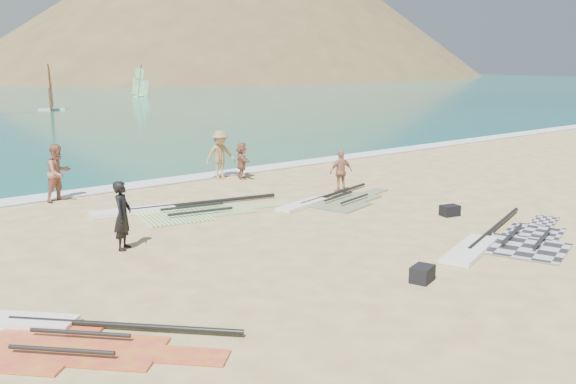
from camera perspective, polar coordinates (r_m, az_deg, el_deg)
ground at (r=16.72m, az=9.74°, el=-5.39°), size 300.00×300.00×0.00m
surf_line at (r=26.24m, az=-10.77°, el=0.89°), size 300.00×1.20×0.04m
headland_main at (r=170.82m, az=-4.29°, el=10.23°), size 143.00×143.00×45.00m
headland_minor at (r=200.27m, az=2.44°, el=10.50°), size 70.00×70.00×28.00m
rig_grey at (r=18.29m, az=18.63°, el=-4.18°), size 6.55×3.76×0.21m
rig_green at (r=21.06m, az=-9.86°, el=-1.64°), size 6.36×3.13×0.20m
rig_orange at (r=22.12m, az=3.75°, el=-0.84°), size 5.36×2.81×0.20m
rig_red at (r=12.44m, az=-19.76°, el=-11.90°), size 4.41×5.00×0.20m
gear_bag_near at (r=14.73m, az=11.85°, el=-7.13°), size 0.67×0.57×0.36m
gear_bag_far at (r=20.89m, az=14.19°, el=-1.61°), size 0.64×0.52×0.34m
person_wetsuit at (r=17.14m, az=-14.48°, el=-2.03°), size 0.77×0.78×1.81m
beachgoer_left at (r=23.56m, az=-19.74°, el=1.62°), size 1.17×1.05×2.00m
beachgoer_mid at (r=26.43m, az=-6.04°, el=3.32°), size 1.39×0.91×2.01m
beachgoer_back at (r=23.69m, az=4.73°, el=1.81°), size 0.98×0.58×1.57m
beachgoer_right at (r=26.39m, az=-4.14°, el=2.80°), size 1.01×1.46×1.51m
windsurfer_centre at (r=64.41m, az=-20.34°, el=7.94°), size 2.46×2.68×4.37m
windsurfer_right at (r=83.70m, az=-13.00°, el=9.07°), size 2.22×2.37×4.01m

